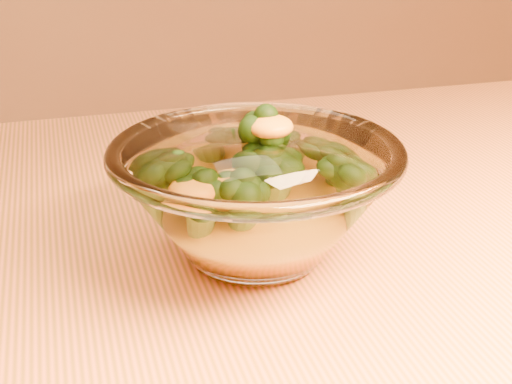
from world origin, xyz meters
TOP-DOWN VIEW (x-y plane):
  - table at (0.00, 0.00)m, footprint 1.20×0.80m
  - glass_bowl at (-0.08, 0.01)m, footprint 0.21×0.21m
  - cheese_sauce at (-0.08, 0.01)m, footprint 0.12×0.12m
  - broccoli_heap at (-0.08, 0.02)m, footprint 0.15×0.11m

SIDE VIEW (x-z plane):
  - table at x=0.00m, z-range 0.28..1.03m
  - cheese_sauce at x=-0.08m, z-range 0.76..0.80m
  - glass_bowl at x=-0.08m, z-range 0.75..0.85m
  - broccoli_heap at x=-0.08m, z-range 0.77..0.85m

